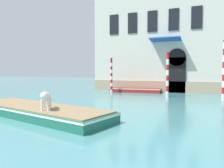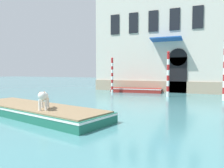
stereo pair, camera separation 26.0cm
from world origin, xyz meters
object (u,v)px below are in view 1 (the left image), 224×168
Objects in this scene: boat_foreground at (37,110)px; mooring_pole_0 at (168,74)px; dog_on_deck at (46,97)px; mooring_pole_2 at (111,75)px; boat_moored_near_palazzo at (135,90)px; mooring_pole_1 at (224,70)px.

boat_foreground is 2.24× the size of mooring_pole_0.
mooring_pole_2 is at bearing 156.88° from dog_on_deck.
boat_foreground is at bearing -155.06° from dog_on_deck.
boat_moored_near_palazzo is 8.82m from mooring_pole_1.
mooring_pole_1 reaches higher than boat_foreground.
dog_on_deck is at bearing -107.64° from mooring_pole_0.
boat_moored_near_palazzo is 1.49× the size of mooring_pole_2.
mooring_pole_0 is 4.32m from mooring_pole_1.
dog_on_deck is at bearing -80.49° from mooring_pole_2.
dog_on_deck is 0.22× the size of boat_moored_near_palazzo.
mooring_pole_1 is at bearing -10.09° from mooring_pole_2.
boat_moored_near_palazzo is at bearing 143.65° from mooring_pole_0.
boat_moored_near_palazzo is 1.36× the size of mooring_pole_0.
mooring_pole_0 is at bearing -42.34° from boat_moored_near_palazzo.
mooring_pole_2 reaches higher than dog_on_deck.
mooring_pole_2 is (-5.70, 1.15, -0.17)m from mooring_pole_0.
mooring_pole_2 is at bearing 169.91° from mooring_pole_1.
mooring_pole_0 is at bearing 129.73° from dog_on_deck.
boat_foreground is 13.62m from mooring_pole_1.
boat_foreground is at bearing -114.20° from mooring_pole_0.
mooring_pole_0 is 0.85× the size of mooring_pole_1.
boat_moored_near_palazzo is 3.00m from mooring_pole_2.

